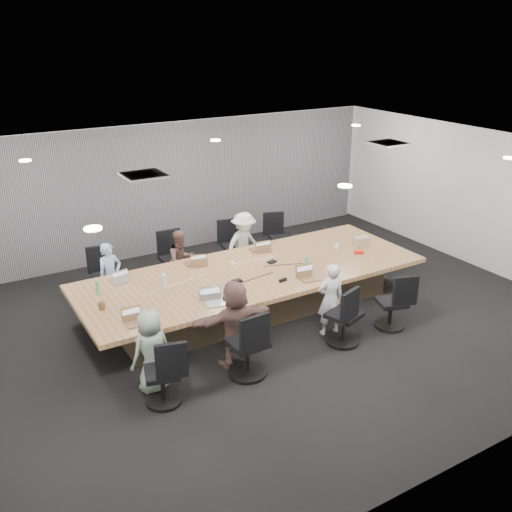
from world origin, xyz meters
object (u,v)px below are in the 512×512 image
chair_5 (247,348)px  stapler (283,280)px  chair_3 (281,241)px  laptop_1 (194,263)px  chair_6 (344,320)px  person_1 (182,261)px  bottle_green_left (98,287)px  chair_1 (175,263)px  conference_table (253,289)px  chair_7 (391,306)px  person_5 (235,323)px  mug_brown (102,305)px  person_6 (330,299)px  laptop_5 (218,303)px  chair_2 (235,250)px  person_2 (244,245)px  snack_packet (359,252)px  laptop_6 (310,279)px  bottle_green_right (307,263)px  chair_4 (162,378)px  canvas_bag (362,241)px  bottle_clear (164,281)px  laptop_2 (258,249)px  laptop_0 (120,279)px  laptop_4 (136,324)px  person_4 (151,351)px  chair_0 (106,280)px  person_0 (110,276)px

chair_5 → stapler: (1.29, 1.07, 0.33)m
chair_3 → laptop_1: size_ratio=2.70×
laptop_1 → chair_6: bearing=132.6°
person_1 → bottle_green_left: 2.03m
chair_1 → conference_table: bearing=115.1°
chair_7 → person_5: bearing=-168.5°
chair_1 → mug_brown: bearing=44.5°
chair_1 → chair_7: (2.37, -3.40, -0.06)m
chair_1 → person_6: bearing=115.8°
laptop_5 → mug_brown: 1.71m
chair_2 → mug_brown: chair_2 is taller
bottle_green_left → person_2: bearing=16.0°
chair_6 → snack_packet: chair_6 is taller
chair_7 → laptop_6: 1.39m
chair_2 → stapler: (-0.38, -2.33, 0.33)m
bottle_green_right → mug_brown: size_ratio=1.93×
chair_4 → canvas_bag: canvas_bag is taller
bottle_green_right → person_5: bearing=-154.2°
chair_2 → laptop_5: (-1.68, -2.50, 0.32)m
conference_table → bottle_clear: (-1.58, 0.12, 0.46)m
chair_7 → laptop_2: laptop_2 is taller
person_2 → canvas_bag: size_ratio=4.77×
chair_2 → chair_6: chair_2 is taller
laptop_1 → stapler: size_ratio=2.11×
chair_4 → chair_7: bearing=15.9°
person_2 → laptop_5: size_ratio=3.84×
bottle_green_left → laptop_0: bearing=37.1°
laptop_0 → person_5: person_5 is taller
chair_3 → bottle_clear: size_ratio=3.40×
canvas_bag → chair_3: bearing=114.4°
chair_5 → person_1: (0.35, 3.05, 0.16)m
laptop_4 → laptop_5: bearing=5.7°
chair_6 → laptop_1: size_ratio=2.68×
laptop_4 → bottle_green_right: bottle_green_right is taller
chair_4 → laptop_4: (0.00, 0.90, 0.37)m
person_4 → canvas_bag: size_ratio=4.32×
person_4 → laptop_4: size_ratio=4.19×
chair_4 → person_1: 3.47m
laptop_1 → bottle_green_left: size_ratio=1.29×
laptop_2 → canvas_bag: 2.01m
laptop_1 → snack_packet: snack_packet is taller
chair_0 → person_6: 4.10m
chair_3 → laptop_6: size_ratio=2.66×
laptop_0 → bottle_clear: size_ratio=1.24×
laptop_1 → mug_brown: bearing=38.5°
person_0 → laptop_2: bearing=-25.5°
bottle_green_right → bottle_clear: (-2.41, 0.54, 0.01)m
laptop_2 → laptop_6: (0.05, -1.60, 0.00)m
laptop_2 → laptop_5: 2.32m
stapler → chair_0: bearing=126.3°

